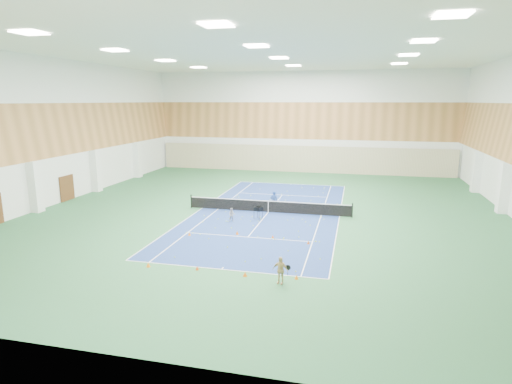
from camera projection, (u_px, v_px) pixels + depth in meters
ground at (268, 212)px, 33.41m from camera, size 40.00×40.00×0.00m
room_shell at (269, 135)px, 32.15m from camera, size 36.00×40.00×12.00m
wood_cladding at (269, 108)px, 31.73m from camera, size 36.00×40.00×8.00m
ceiling_light_grid at (269, 53)px, 30.91m from camera, size 21.40×25.40×0.06m
court_surface at (268, 212)px, 33.40m from camera, size 10.97×23.77×0.01m
tennis_balls_scatter at (268, 212)px, 33.40m from camera, size 10.57×22.77×0.07m
tennis_net at (268, 205)px, 33.29m from camera, size 12.80×0.10×1.10m
back_curtain at (301, 159)px, 51.86m from camera, size 35.40×0.16×3.20m
door_left_b at (67, 188)px, 37.21m from camera, size 0.08×1.80×2.20m
coach at (274, 201)px, 33.73m from camera, size 0.60×0.41×1.60m
child_court at (232, 215)px, 30.76m from camera, size 0.57×0.49×1.00m
child_apron at (280, 270)px, 20.29m from camera, size 0.84×0.48×1.34m
ball_cart at (258, 213)px, 31.45m from camera, size 0.69×0.69×0.93m
cone_svc_a at (189, 234)px, 27.65m from camera, size 0.20×0.20×0.23m
cone_svc_b at (237, 233)px, 27.86m from camera, size 0.22×0.22×0.24m
cone_svc_c at (273, 237)px, 27.13m from camera, size 0.18×0.18×0.19m
cone_svc_d at (308, 242)px, 26.02m from camera, size 0.19×0.19×0.21m
cone_base_a at (148, 265)px, 22.42m from camera, size 0.22×0.22×0.25m
cone_base_b at (197, 268)px, 22.04m from camera, size 0.18×0.18×0.20m
cone_base_c at (245, 274)px, 21.23m from camera, size 0.22×0.22×0.25m
cone_base_d at (296, 277)px, 20.91m from camera, size 0.20×0.20×0.22m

